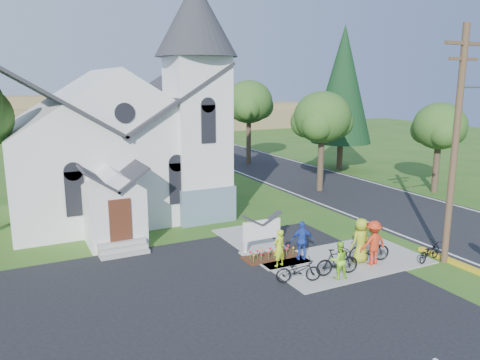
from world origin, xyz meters
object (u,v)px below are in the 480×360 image
bike_0 (298,270)px  bike_1 (337,262)px  cyclist_3 (373,243)px  cyclist_4 (361,240)px  cyclist_1 (339,260)px  bike_3 (369,249)px  cyclist_2 (302,240)px  bike_2 (367,242)px  cyclist_0 (279,248)px  church_sign (262,230)px  bike_4 (429,252)px  utility_pole (457,139)px

bike_0 → bike_1: size_ratio=0.97×
bike_1 → cyclist_3: 2.12m
bike_1 → cyclist_4: (1.74, 0.65, 0.43)m
cyclist_1 → bike_3: size_ratio=0.84×
cyclist_2 → cyclist_3: bearing=160.1°
cyclist_1 → bike_2: (3.15, 1.91, -0.36)m
cyclist_0 → cyclist_4: cyclist_4 is taller
bike_2 → cyclist_3: cyclist_3 is taller
church_sign → bike_0: church_sign is taller
bike_2 → bike_4: bike_4 is taller
bike_0 → cyclist_1: cyclist_1 is taller
cyclist_0 → cyclist_3: size_ratio=0.84×
church_sign → utility_pole: utility_pole is taller
utility_pole → bike_4: utility_pole is taller
cyclist_1 → cyclist_0: bearing=-44.8°
utility_pole → bike_2: size_ratio=6.38×
cyclist_3 → cyclist_0: bearing=-20.7°
cyclist_1 → bike_1: size_ratio=0.83×
cyclist_1 → cyclist_2: size_ratio=0.88×
cyclist_1 → cyclist_4: cyclist_4 is taller
church_sign → cyclist_0: bearing=-97.2°
bike_0 → bike_3: bearing=-66.2°
cyclist_1 → cyclist_2: bearing=-75.0°
cyclist_1 → bike_2: 3.70m
bike_0 → bike_3: size_ratio=0.98×
utility_pole → cyclist_1: 7.08m
cyclist_0 → cyclist_1: 2.58m
utility_pole → bike_4: bearing=155.7°
bike_1 → church_sign: bearing=30.2°
cyclist_2 → bike_1: bearing=116.1°
church_sign → cyclist_2: 2.06m
bike_3 → bike_4: bearing=-98.2°
utility_pole → cyclist_0: size_ratio=6.18×
cyclist_3 → bike_4: 2.65m
church_sign → bike_2: 4.90m
cyclist_0 → bike_1: cyclist_0 is taller
utility_pole → cyclist_4: 5.78m
church_sign → cyclist_3: (3.44, -3.57, -0.02)m
bike_2 → bike_4: bearing=-160.1°
cyclist_2 → cyclist_1: bearing=110.9°
cyclist_1 → bike_3: cyclist_1 is taller
bike_2 → cyclist_3: bearing=131.3°
cyclist_0 → bike_0: bearing=70.6°
bike_1 → cyclist_3: (2.07, 0.24, 0.40)m
utility_pole → cyclist_4: utility_pole is taller
utility_pole → bike_0: (-6.97, 1.03, -4.88)m
cyclist_0 → bike_2: bearing=163.1°
bike_1 → bike_2: 3.39m
cyclist_2 → cyclist_4: bearing=163.1°
cyclist_1 → bike_4: bearing=-172.8°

